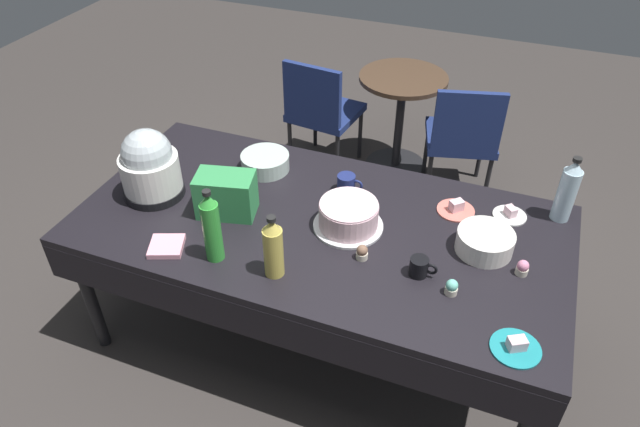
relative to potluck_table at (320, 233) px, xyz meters
name	(u,v)px	position (x,y,z in m)	size (l,w,h in m)	color
ground	(320,331)	(0.00, 0.00, -0.69)	(9.00, 9.00, 0.00)	#383330
potluck_table	(320,233)	(0.00, 0.00, 0.00)	(2.20, 1.10, 0.75)	black
frosted_layer_cake	(348,216)	(0.13, 0.02, 0.12)	(0.31, 0.31, 0.13)	silver
slow_cooker	(150,166)	(-0.82, -0.08, 0.22)	(0.29, 0.29, 0.34)	black
glass_salad_bowl	(265,162)	(-0.41, 0.30, 0.10)	(0.24, 0.24, 0.08)	#B2C6BC
ceramic_snack_bowl	(485,242)	(0.72, 0.08, 0.11)	(0.24, 0.24, 0.09)	silver
dessert_plate_white	(510,214)	(0.79, 0.35, 0.07)	(0.15, 0.15, 0.05)	white
dessert_plate_coral	(456,209)	(0.56, 0.30, 0.08)	(0.17, 0.17, 0.06)	#E07266
dessert_plate_teal	(516,347)	(0.90, -0.41, 0.07)	(0.18, 0.18, 0.05)	teal
cupcake_rose	(362,252)	(0.25, -0.16, 0.09)	(0.05, 0.05, 0.07)	beige
cupcake_mint	(523,268)	(0.88, -0.01, 0.09)	(0.05, 0.05, 0.07)	beige
cupcake_berry	(452,287)	(0.64, -0.23, 0.09)	(0.05, 0.05, 0.07)	beige
soda_bottle_ginger_ale	(273,248)	(-0.05, -0.37, 0.20)	(0.08, 0.08, 0.29)	gold
soda_bottle_water	(567,191)	(1.00, 0.42, 0.21)	(0.08, 0.08, 0.32)	silver
soda_bottle_lime_soda	(212,228)	(-0.32, -0.37, 0.22)	(0.08, 0.08, 0.34)	green
coffee_mug_black	(420,267)	(0.49, -0.17, 0.10)	(0.11, 0.08, 0.08)	black
coffee_mug_navy	(347,183)	(0.03, 0.27, 0.11)	(0.13, 0.09, 0.09)	navy
soda_carton	(226,195)	(-0.42, -0.08, 0.16)	(0.26, 0.16, 0.20)	#338C4C
paper_napkin_stack	(167,246)	(-0.55, -0.40, 0.07)	(0.14, 0.14, 0.02)	pink
maroon_chair_left	(321,108)	(-0.56, 1.46, -0.20)	(0.49, 0.49, 0.85)	navy
maroon_chair_right	(463,135)	(0.42, 1.46, -0.20)	(0.54, 0.54, 0.85)	navy
round_cafe_table	(401,106)	(-0.05, 1.68, -0.19)	(0.60, 0.60, 0.72)	#473323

